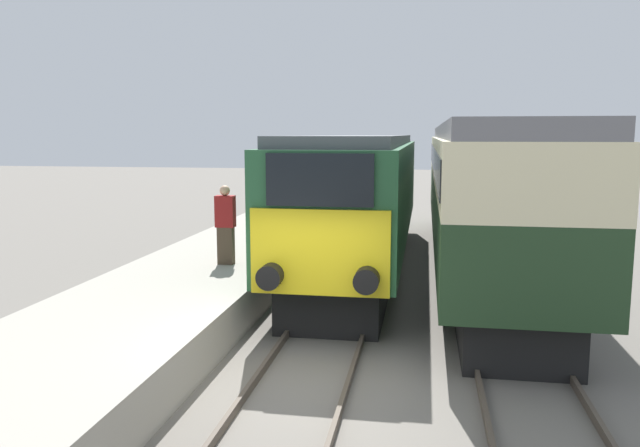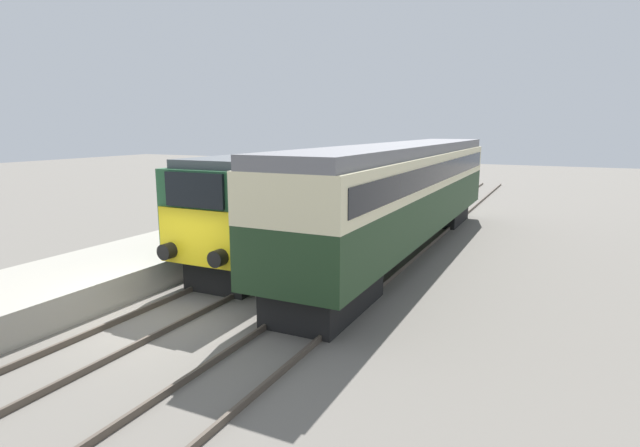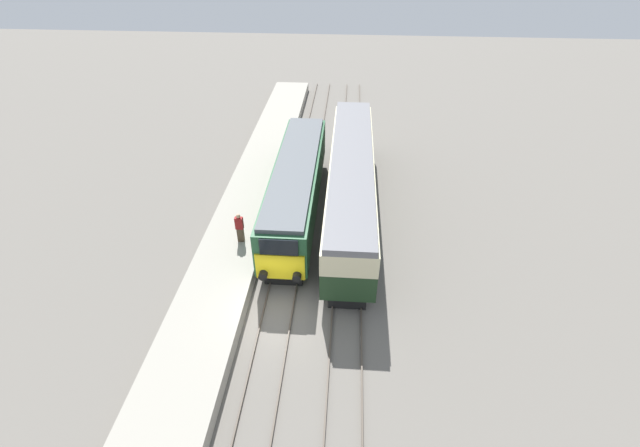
% 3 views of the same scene
% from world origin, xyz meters
% --- Properties ---
extents(ground_plane, '(120.00, 120.00, 0.00)m').
position_xyz_m(ground_plane, '(0.00, 0.00, 0.00)').
color(ground_plane, slate).
extents(platform_left, '(3.50, 50.00, 0.82)m').
position_xyz_m(platform_left, '(-3.30, 8.00, 0.41)').
color(platform_left, '#9E998C').
rests_on(platform_left, ground_plane).
extents(rails_near_track, '(1.51, 60.00, 0.14)m').
position_xyz_m(rails_near_track, '(0.00, 5.00, 0.07)').
color(rails_near_track, '#4C4238').
rests_on(rails_near_track, ground_plane).
extents(rails_far_track, '(1.50, 60.00, 0.14)m').
position_xyz_m(rails_far_track, '(3.40, 5.00, 0.07)').
color(rails_far_track, '#4C4238').
rests_on(rails_far_track, ground_plane).
extents(locomotive, '(2.70, 14.73, 3.79)m').
position_xyz_m(locomotive, '(0.00, 8.85, 2.13)').
color(locomotive, black).
rests_on(locomotive, ground_plane).
extents(passenger_carriage, '(2.75, 18.12, 4.08)m').
position_xyz_m(passenger_carriage, '(3.40, 9.45, 2.47)').
color(passenger_carriage, black).
rests_on(passenger_carriage, ground_plane).
extents(person_on_platform, '(0.44, 0.26, 1.85)m').
position_xyz_m(person_on_platform, '(-2.75, 4.83, 1.74)').
color(person_on_platform, '#473828').
rests_on(person_on_platform, platform_left).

